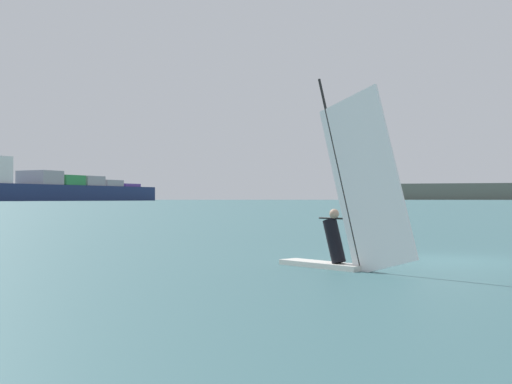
% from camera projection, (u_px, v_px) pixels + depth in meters
% --- Properties ---
extents(ground_plane, '(4000.00, 4000.00, 0.00)m').
position_uv_depth(ground_plane, '(446.00, 261.00, 16.17)').
color(ground_plane, '#386066').
extents(windsurfer, '(3.26, 2.26, 4.45)m').
position_uv_depth(windsurfer, '(347.00, 214.00, 14.11)').
color(windsurfer, white).
rests_on(windsurfer, ground_plane).
extents(cargo_ship, '(72.45, 189.56, 36.62)m').
position_uv_depth(cargo_ship, '(64.00, 189.00, 499.24)').
color(cargo_ship, navy).
rests_on(cargo_ship, ground_plane).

